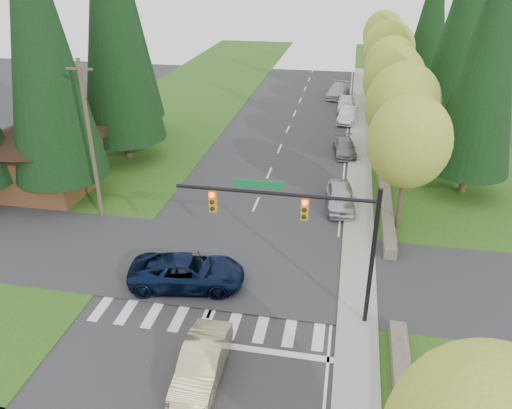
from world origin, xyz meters
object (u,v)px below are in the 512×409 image
(sedan_champagne, at_px, (202,362))
(parked_car_d, at_px, (346,103))
(parked_car_e, at_px, (338,91))
(parked_car_b, at_px, (345,147))
(parked_car_c, at_px, (348,115))
(parked_car_a, at_px, (340,197))
(suv_navy, at_px, (187,272))

(sedan_champagne, distance_m, parked_car_d, 39.98)
(sedan_champagne, bearing_deg, parked_car_e, 84.38)
(parked_car_b, height_order, parked_car_d, parked_car_d)
(parked_car_c, bearing_deg, parked_car_a, -83.45)
(parked_car_c, height_order, parked_car_e, parked_car_e)
(suv_navy, relative_size, parked_car_c, 1.30)
(parked_car_d, height_order, parked_car_e, parked_car_d)
(parked_car_a, bearing_deg, sedan_champagne, -112.18)
(sedan_champagne, xyz_separation_m, parked_car_e, (3.40, 45.26, 0.02))
(parked_car_d, relative_size, parked_car_e, 0.87)
(parked_car_e, bearing_deg, sedan_champagne, -87.79)
(suv_navy, bearing_deg, sedan_champagne, -166.14)
(sedan_champagne, height_order, parked_car_c, sedan_champagne)
(sedan_champagne, bearing_deg, parked_car_c, 80.97)
(parked_car_c, xyz_separation_m, parked_car_d, (-0.28, 4.27, 0.05))
(suv_navy, relative_size, parked_car_e, 1.10)
(suv_navy, height_order, parked_car_e, suv_navy)
(parked_car_b, distance_m, parked_car_e, 19.09)
(sedan_champagne, xyz_separation_m, parked_car_d, (4.52, 39.73, 0.04))
(parked_car_c, relative_size, parked_car_d, 0.97)
(parked_car_d, bearing_deg, parked_car_e, 100.94)
(parked_car_a, bearing_deg, parked_car_c, 84.39)
(suv_navy, height_order, parked_car_d, suv_navy)
(sedan_champagne, relative_size, parked_car_c, 1.01)
(parked_car_b, height_order, parked_car_e, parked_car_e)
(parked_car_e, bearing_deg, parked_car_c, -75.37)
(parked_car_b, bearing_deg, parked_car_d, 84.04)
(parked_car_b, xyz_separation_m, parked_car_d, (-0.28, 13.50, 0.16))
(suv_navy, xyz_separation_m, parked_car_c, (7.28, 29.62, -0.07))
(parked_car_a, relative_size, parked_car_d, 1.00)
(suv_navy, bearing_deg, parked_car_a, -44.42)
(parked_car_a, xyz_separation_m, parked_car_c, (0.00, 19.33, -0.04))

